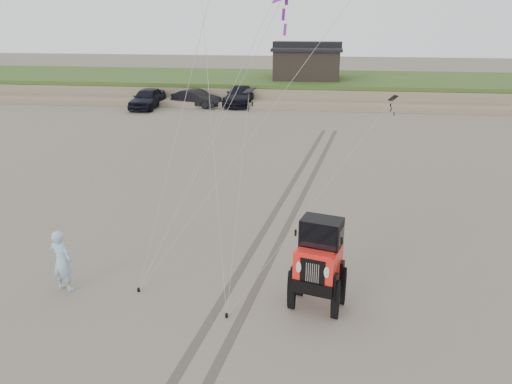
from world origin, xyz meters
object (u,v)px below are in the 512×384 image
cabin (307,62)px  truck_c (241,95)px  jeep (318,274)px  man (62,261)px  truck_b (197,98)px  truck_a (147,98)px

cabin → truck_c: cabin is taller
truck_c → cabin: bearing=47.6°
jeep → man: (-7.54, 0.02, -0.08)m
truck_b → man: size_ratio=2.24×
man → truck_b: bearing=-72.2°
truck_c → man: (-0.73, -31.08, 0.14)m
truck_a → jeep: jeep is taller
truck_a → truck_c: bearing=20.8°
truck_b → jeep: bearing=-140.9°
truck_c → jeep: (6.81, -31.10, 0.23)m
truck_c → truck_b: bearing=-155.0°
cabin → truck_a: size_ratio=1.30×
cabin → man: size_ratio=3.28×
truck_b → truck_c: (3.70, 1.36, 0.11)m
truck_a → jeep: (14.47, -28.53, 0.22)m
cabin → truck_a: 15.41m
truck_b → man: man is taller
truck_a → man: (6.93, -28.50, 0.13)m
jeep → cabin: bearing=107.7°
truck_a → man: 29.33m
jeep → man: 7.54m
cabin → truck_a: (-13.15, -7.67, -2.40)m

